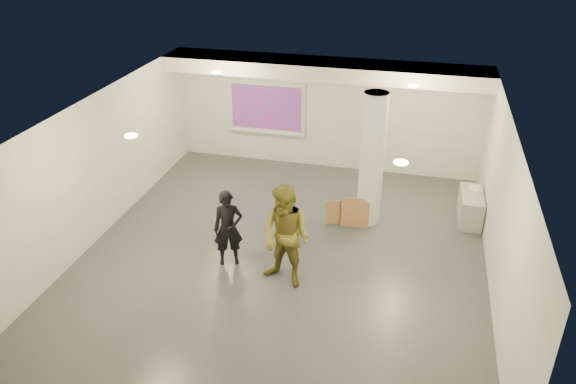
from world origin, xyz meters
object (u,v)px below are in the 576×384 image
(column, at_px, (372,160))
(man, at_px, (286,237))
(projection_screen, at_px, (267,108))
(credenza, at_px, (470,207))
(woman, at_px, (228,228))

(column, xyz_separation_m, man, (-1.22, -2.67, -0.50))
(column, bearing_deg, projection_screen, 139.44)
(projection_screen, height_order, credenza, projection_screen)
(credenza, distance_m, woman, 5.53)
(woman, bearing_deg, credenza, 9.11)
(column, xyz_separation_m, woman, (-2.47, -2.30, -0.71))
(credenza, xyz_separation_m, man, (-3.44, -3.26, 0.67))
(man, bearing_deg, column, 84.06)
(credenza, bearing_deg, man, -137.95)
(column, bearing_deg, woman, -137.08)
(woman, relative_size, man, 0.78)
(credenza, distance_m, man, 4.79)
(man, bearing_deg, credenza, 62.09)
(projection_screen, xyz_separation_m, woman, (0.63, -4.95, -0.74))
(woman, bearing_deg, projection_screen, 74.72)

